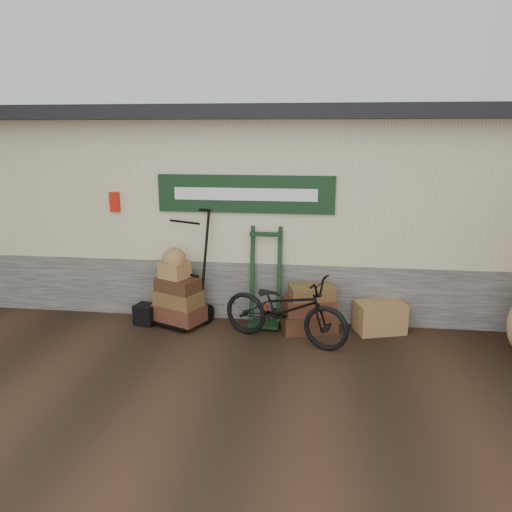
{
  "coord_description": "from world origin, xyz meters",
  "views": [
    {
      "loc": [
        0.8,
        -6.21,
        2.85
      ],
      "look_at": [
        -0.13,
        0.9,
        1.04
      ],
      "focal_mm": 35.0,
      "sensor_mm": 36.0,
      "label": 1
    }
  ],
  "objects": [
    {
      "name": "ground",
      "position": [
        0.0,
        0.0,
        0.0
      ],
      "size": [
        80.0,
        80.0,
        0.0
      ],
      "primitive_type": "plane",
      "color": "black",
      "rests_on": "ground"
    },
    {
      "name": "station_building",
      "position": [
        -0.01,
        2.74,
        1.61
      ],
      "size": [
        14.4,
        4.1,
        3.2
      ],
      "color": "#4C4C47",
      "rests_on": "ground"
    },
    {
      "name": "porter_trolley",
      "position": [
        -1.18,
        0.8,
        0.88
      ],
      "size": [
        1.08,
        0.97,
        1.77
      ],
      "primitive_type": null,
      "rotation": [
        0.0,
        0.0,
        -0.43
      ],
      "color": "black",
      "rests_on": "ground"
    },
    {
      "name": "green_barrow",
      "position": [
        0.01,
        0.85,
        0.74
      ],
      "size": [
        0.54,
        0.46,
        1.48
      ],
      "primitive_type": null,
      "rotation": [
        0.0,
        0.0,
        -0.02
      ],
      "color": "black",
      "rests_on": "ground"
    },
    {
      "name": "suitcase_stack",
      "position": [
        0.67,
        0.68,
        0.34
      ],
      "size": [
        0.88,
        0.68,
        0.69
      ],
      "primitive_type": null,
      "rotation": [
        0.0,
        0.0,
        0.27
      ],
      "color": "#3E2413",
      "rests_on": "ground"
    },
    {
      "name": "wicker_hamper",
      "position": [
        1.7,
        0.76,
        0.22
      ],
      "size": [
        0.78,
        0.62,
        0.44
      ],
      "primitive_type": "cube",
      "rotation": [
        0.0,
        0.0,
        0.3
      ],
      "color": "olive",
      "rests_on": "ground"
    },
    {
      "name": "black_trunk",
      "position": [
        -1.77,
        0.6,
        0.15
      ],
      "size": [
        0.36,
        0.33,
        0.31
      ],
      "primitive_type": "cube",
      "rotation": [
        0.0,
        0.0,
        -0.23
      ],
      "color": "black",
      "rests_on": "ground"
    },
    {
      "name": "bicycle",
      "position": [
        0.35,
        0.23,
        0.53
      ],
      "size": [
        1.23,
        1.95,
        1.07
      ],
      "primitive_type": "imported",
      "rotation": [
        0.0,
        0.0,
        1.22
      ],
      "color": "black",
      "rests_on": "ground"
    }
  ]
}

